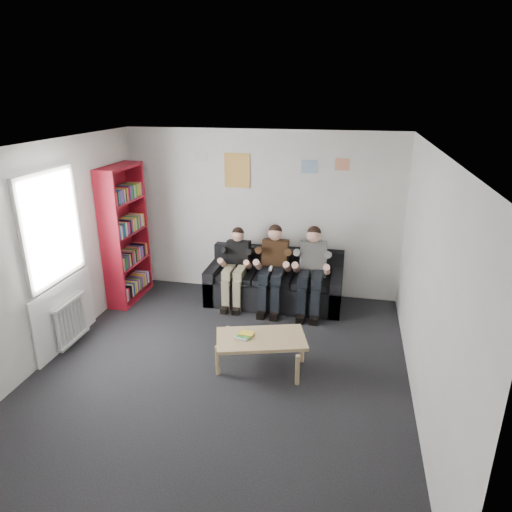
{
  "coord_description": "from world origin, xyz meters",
  "views": [
    {
      "loc": [
        1.42,
        -4.61,
        3.27
      ],
      "look_at": [
        0.16,
        1.3,
        1.06
      ],
      "focal_mm": 32.0,
      "sensor_mm": 36.0,
      "label": 1
    }
  ],
  "objects_px": {
    "coffee_table": "(261,341)",
    "person_middle": "(273,268)",
    "person_right": "(311,271)",
    "sofa": "(275,284)",
    "person_left": "(236,267)",
    "bookshelf": "(126,235)"
  },
  "relations": [
    {
      "from": "coffee_table",
      "to": "person_middle",
      "type": "height_order",
      "value": "person_middle"
    },
    {
      "from": "person_right",
      "to": "person_middle",
      "type": "bearing_deg",
      "value": 172.35
    },
    {
      "from": "sofa",
      "to": "person_right",
      "type": "height_order",
      "value": "person_right"
    },
    {
      "from": "person_left",
      "to": "person_middle",
      "type": "height_order",
      "value": "person_middle"
    },
    {
      "from": "bookshelf",
      "to": "sofa",
      "type": "bearing_deg",
      "value": 9.07
    },
    {
      "from": "person_left",
      "to": "person_right",
      "type": "xyz_separation_m",
      "value": [
        1.2,
        -0.01,
        0.03
      ]
    },
    {
      "from": "person_middle",
      "to": "person_right",
      "type": "relative_size",
      "value": 0.99
    },
    {
      "from": "bookshelf",
      "to": "person_left",
      "type": "relative_size",
      "value": 1.78
    },
    {
      "from": "sofa",
      "to": "person_left",
      "type": "relative_size",
      "value": 1.74
    },
    {
      "from": "person_left",
      "to": "person_middle",
      "type": "relative_size",
      "value": 0.94
    },
    {
      "from": "person_left",
      "to": "person_right",
      "type": "relative_size",
      "value": 0.93
    },
    {
      "from": "person_middle",
      "to": "coffee_table",
      "type": "bearing_deg",
      "value": -84.29
    },
    {
      "from": "sofa",
      "to": "coffee_table",
      "type": "xyz_separation_m",
      "value": [
        0.16,
        -1.92,
        0.08
      ]
    },
    {
      "from": "coffee_table",
      "to": "person_left",
      "type": "height_order",
      "value": "person_left"
    },
    {
      "from": "bookshelf",
      "to": "person_right",
      "type": "distance_m",
      "value": 2.99
    },
    {
      "from": "coffee_table",
      "to": "person_left",
      "type": "distance_m",
      "value": 1.9
    },
    {
      "from": "person_middle",
      "to": "person_right",
      "type": "distance_m",
      "value": 0.6
    },
    {
      "from": "sofa",
      "to": "person_right",
      "type": "xyz_separation_m",
      "value": [
        0.6,
        -0.2,
        0.36
      ]
    },
    {
      "from": "coffee_table",
      "to": "person_right",
      "type": "relative_size",
      "value": 0.82
    },
    {
      "from": "sofa",
      "to": "person_right",
      "type": "distance_m",
      "value": 0.72
    },
    {
      "from": "bookshelf",
      "to": "person_right",
      "type": "bearing_deg",
      "value": 3.56
    },
    {
      "from": "sofa",
      "to": "bookshelf",
      "type": "relative_size",
      "value": 0.98
    }
  ]
}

